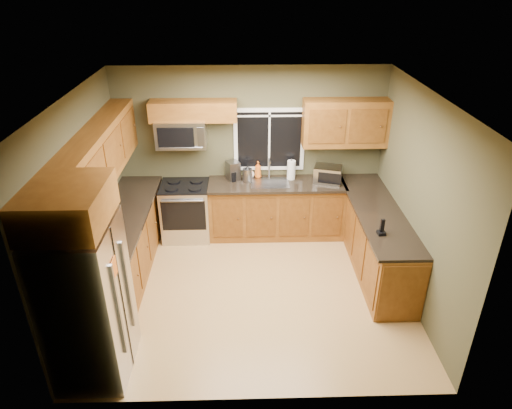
{
  "coord_description": "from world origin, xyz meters",
  "views": [
    {
      "loc": [
        -0.1,
        -5.05,
        3.98
      ],
      "look_at": [
        0.05,
        0.35,
        1.15
      ],
      "focal_mm": 32.0,
      "sensor_mm": 36.0,
      "label": 1
    }
  ],
  "objects_px": {
    "coffee_maker": "(233,171)",
    "microwave": "(181,133)",
    "refrigerator": "(88,302)",
    "soap_bottle_c": "(251,173)",
    "cordless_phone": "(382,230)",
    "paper_towel_roll": "(291,170)",
    "toaster_oven": "(328,174)",
    "kettle": "(248,175)",
    "soap_bottle_a": "(258,170)",
    "range": "(186,211)"
  },
  "relations": [
    {
      "from": "coffee_maker",
      "to": "soap_bottle_c",
      "type": "relative_size",
      "value": 1.87
    },
    {
      "from": "refrigerator",
      "to": "soap_bottle_c",
      "type": "height_order",
      "value": "refrigerator"
    },
    {
      "from": "range",
      "to": "coffee_maker",
      "type": "xyz_separation_m",
      "value": [
        0.77,
        0.17,
        0.61
      ]
    },
    {
      "from": "kettle",
      "to": "paper_towel_roll",
      "type": "bearing_deg",
      "value": 7.87
    },
    {
      "from": "coffee_maker",
      "to": "cordless_phone",
      "type": "xyz_separation_m",
      "value": [
        1.92,
        -1.75,
        -0.08
      ]
    },
    {
      "from": "soap_bottle_c",
      "to": "microwave",
      "type": "bearing_deg",
      "value": -174.87
    },
    {
      "from": "paper_towel_roll",
      "to": "soap_bottle_c",
      "type": "bearing_deg",
      "value": 174.02
    },
    {
      "from": "range",
      "to": "cordless_phone",
      "type": "bearing_deg",
      "value": -30.53
    },
    {
      "from": "microwave",
      "to": "toaster_oven",
      "type": "xyz_separation_m",
      "value": [
        2.27,
        -0.11,
        -0.66
      ]
    },
    {
      "from": "refrigerator",
      "to": "cordless_phone",
      "type": "relative_size",
      "value": 8.28
    },
    {
      "from": "refrigerator",
      "to": "kettle",
      "type": "xyz_separation_m",
      "value": [
        1.69,
        2.84,
        0.16
      ]
    },
    {
      "from": "refrigerator",
      "to": "soap_bottle_a",
      "type": "distance_m",
      "value": 3.53
    },
    {
      "from": "coffee_maker",
      "to": "soap_bottle_c",
      "type": "bearing_deg",
      "value": 12.26
    },
    {
      "from": "toaster_oven",
      "to": "kettle",
      "type": "xyz_separation_m",
      "value": [
        -1.27,
        0.04,
        -0.01
      ]
    },
    {
      "from": "toaster_oven",
      "to": "soap_bottle_a",
      "type": "distance_m",
      "value": 1.12
    },
    {
      "from": "refrigerator",
      "to": "soap_bottle_a",
      "type": "bearing_deg",
      "value": 58.21
    },
    {
      "from": "range",
      "to": "microwave",
      "type": "xyz_separation_m",
      "value": [
        -0.0,
        0.14,
        1.26
      ]
    },
    {
      "from": "kettle",
      "to": "refrigerator",
      "type": "bearing_deg",
      "value": -120.78
    },
    {
      "from": "coffee_maker",
      "to": "paper_towel_roll",
      "type": "relative_size",
      "value": 0.88
    },
    {
      "from": "microwave",
      "to": "toaster_oven",
      "type": "relative_size",
      "value": 1.55
    },
    {
      "from": "refrigerator",
      "to": "soap_bottle_c",
      "type": "xyz_separation_m",
      "value": [
        1.74,
        3.0,
        0.12
      ]
    },
    {
      "from": "toaster_oven",
      "to": "kettle",
      "type": "bearing_deg",
      "value": 178.25
    },
    {
      "from": "coffee_maker",
      "to": "paper_towel_roll",
      "type": "bearing_deg",
      "value": -0.42
    },
    {
      "from": "soap_bottle_c",
      "to": "cordless_phone",
      "type": "height_order",
      "value": "cordless_phone"
    },
    {
      "from": "refrigerator",
      "to": "coffee_maker",
      "type": "bearing_deg",
      "value": 63.63
    },
    {
      "from": "cordless_phone",
      "to": "toaster_oven",
      "type": "bearing_deg",
      "value": 104.63
    },
    {
      "from": "coffee_maker",
      "to": "cordless_phone",
      "type": "distance_m",
      "value": 2.6
    },
    {
      "from": "coffee_maker",
      "to": "microwave",
      "type": "bearing_deg",
      "value": -177.54
    },
    {
      "from": "microwave",
      "to": "soap_bottle_c",
      "type": "distance_m",
      "value": 1.27
    },
    {
      "from": "cordless_phone",
      "to": "paper_towel_roll",
      "type": "bearing_deg",
      "value": 119.47
    },
    {
      "from": "range",
      "to": "cordless_phone",
      "type": "relative_size",
      "value": 4.31
    },
    {
      "from": "soap_bottle_a",
      "to": "paper_towel_roll",
      "type": "bearing_deg",
      "value": -7.32
    },
    {
      "from": "kettle",
      "to": "soap_bottle_a",
      "type": "height_order",
      "value": "soap_bottle_a"
    },
    {
      "from": "soap_bottle_c",
      "to": "cordless_phone",
      "type": "xyz_separation_m",
      "value": [
        1.64,
        -1.82,
        -0.02
      ]
    },
    {
      "from": "paper_towel_roll",
      "to": "soap_bottle_a",
      "type": "xyz_separation_m",
      "value": [
        -0.53,
        0.07,
        -0.02
      ]
    },
    {
      "from": "paper_towel_roll",
      "to": "cordless_phone",
      "type": "relative_size",
      "value": 1.57
    },
    {
      "from": "soap_bottle_a",
      "to": "soap_bottle_c",
      "type": "xyz_separation_m",
      "value": [
        -0.12,
        0.0,
        -0.06
      ]
    },
    {
      "from": "toaster_oven",
      "to": "kettle",
      "type": "distance_m",
      "value": 1.27
    },
    {
      "from": "refrigerator",
      "to": "coffee_maker",
      "type": "height_order",
      "value": "refrigerator"
    },
    {
      "from": "soap_bottle_c",
      "to": "toaster_oven",
      "type": "bearing_deg",
      "value": -9.5
    },
    {
      "from": "toaster_oven",
      "to": "cordless_phone",
      "type": "relative_size",
      "value": 2.25
    },
    {
      "from": "refrigerator",
      "to": "kettle",
      "type": "distance_m",
      "value": 3.3
    },
    {
      "from": "refrigerator",
      "to": "soap_bottle_c",
      "type": "bearing_deg",
      "value": 59.9
    },
    {
      "from": "coffee_maker",
      "to": "kettle",
      "type": "distance_m",
      "value": 0.25
    },
    {
      "from": "range",
      "to": "coffee_maker",
      "type": "relative_size",
      "value": 3.11
    },
    {
      "from": "soap_bottle_c",
      "to": "cordless_phone",
      "type": "distance_m",
      "value": 2.44
    },
    {
      "from": "paper_towel_roll",
      "to": "range",
      "type": "bearing_deg",
      "value": -174.55
    },
    {
      "from": "kettle",
      "to": "paper_towel_roll",
      "type": "xyz_separation_m",
      "value": [
        0.7,
        0.1,
        0.03
      ]
    },
    {
      "from": "range",
      "to": "soap_bottle_c",
      "type": "xyz_separation_m",
      "value": [
        1.05,
        0.23,
        0.55
      ]
    },
    {
      "from": "refrigerator",
      "to": "soap_bottle_c",
      "type": "distance_m",
      "value": 3.47
    }
  ]
}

